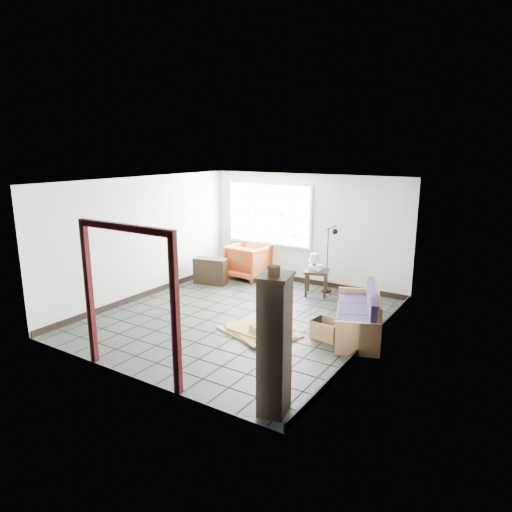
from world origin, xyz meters
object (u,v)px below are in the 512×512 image
Objects in this scene: side_table at (317,274)px; futon_sofa at (360,318)px; tall_shelf at (275,344)px; armchair at (249,260)px.

futon_sofa is at bearing -45.14° from side_table.
tall_shelf is at bearing -112.13° from futon_sofa.
futon_sofa is at bearing 155.20° from armchair.
tall_shelf is (1.54, -4.49, 0.43)m from side_table.
futon_sofa is 4.07m from armchair.
futon_sofa is 2.27m from side_table.
tall_shelf is at bearing 129.69° from armchair.
tall_shelf reaches higher than armchair.
armchair is 1.43× the size of side_table.
futon_sofa is 3.03× the size of side_table.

